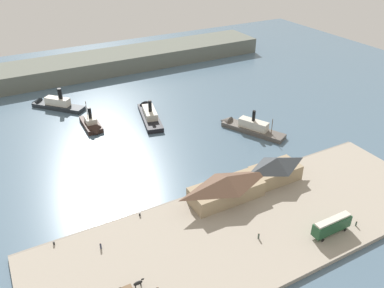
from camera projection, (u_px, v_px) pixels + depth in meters
ground_plane at (207, 184)px, 114.42m from camera, size 320.00×320.00×0.00m
quay_promenade at (251, 228)px, 97.43m from camera, size 110.00×36.00×1.20m
seawall_edge at (213, 189)px, 111.43m from camera, size 110.00×0.80×1.00m
ferry_shed_east_terminal at (227, 187)px, 104.79m from camera, size 20.82×8.68×7.33m
ferry_shed_west_terminal at (276, 169)px, 112.45m from camera, size 14.77×8.05×7.50m
street_tram at (332, 225)px, 93.67m from camera, size 10.69×2.76×4.52m
horse_cart at (130, 287)px, 79.98m from camera, size 5.85×1.40×1.87m
pedestrian_near_west_shed at (101, 246)px, 90.20m from camera, size 0.42×0.42×1.71m
pedestrian_near_east_shed at (259, 236)px, 93.02m from camera, size 0.42×0.42×1.70m
pedestrian_by_tram at (356, 224)px, 96.84m from camera, size 0.39×0.39×1.56m
mooring_post_east at (140, 214)px, 100.31m from camera, size 0.44×0.44×0.90m
mooring_post_center_east at (54, 243)px, 91.38m from camera, size 0.44×0.44×0.90m
ferry_outer_harbor at (92, 125)px, 143.84m from camera, size 5.86×15.62×10.29m
ferry_departing_north at (246, 126)px, 142.68m from camera, size 16.27×25.59×10.26m
ferry_approaching_west at (53, 104)px, 159.49m from camera, size 20.29×21.35×10.52m
ferry_approaching_east at (149, 113)px, 152.58m from camera, size 11.22×26.41×10.55m
far_headland at (97, 64)px, 195.80m from camera, size 180.00×24.00×8.00m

